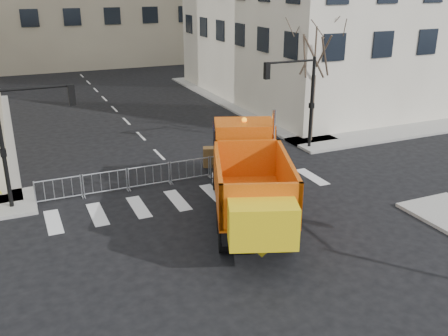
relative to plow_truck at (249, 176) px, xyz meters
name	(u,v)px	position (x,y,z in m)	size (l,w,h in m)	color
ground	(254,251)	(-1.03, -2.57, -1.89)	(120.00, 120.00, 0.00)	black
sidewalk_back	(179,173)	(-1.03, 5.93, -1.82)	(64.00, 5.00, 0.15)	gray
traffic_light_left	(3,150)	(-9.03, 4.93, 0.81)	(0.18, 0.18, 5.40)	black
traffic_light_right	(312,104)	(7.47, 6.93, 0.81)	(0.18, 0.18, 5.40)	black
crowd_barriers	(170,173)	(-1.78, 5.03, -1.34)	(12.60, 0.60, 1.10)	#9EA0A5
street_tree	(313,82)	(8.17, 7.93, 1.86)	(3.00, 3.00, 7.50)	#382B21
plow_truck	(249,176)	(0.00, 0.00, 0.00)	(6.60, 11.30, 4.26)	black
cop_a	(235,162)	(1.42, 4.43, -1.08)	(0.59, 0.39, 1.63)	black
cop_b	(258,157)	(2.75, 4.43, -0.98)	(0.89, 0.69, 1.82)	black
cop_c	(243,158)	(1.88, 4.43, -0.92)	(1.15, 0.48, 1.95)	black
newspaper_box	(256,155)	(3.09, 5.28, -1.19)	(0.45, 0.40, 1.10)	red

